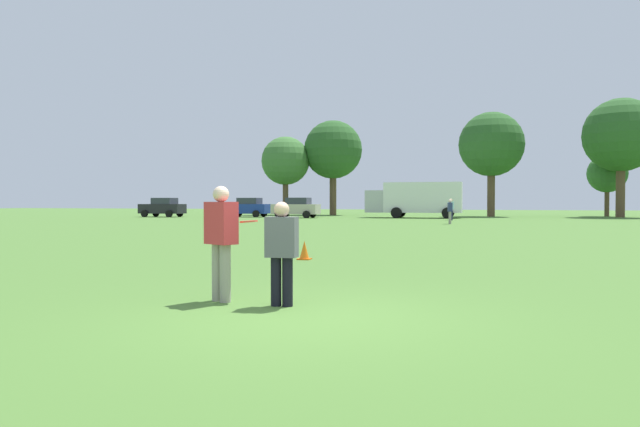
# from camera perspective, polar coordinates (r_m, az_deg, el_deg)

# --- Properties ---
(ground_plane) EXTENTS (195.43, 195.43, 0.00)m
(ground_plane) POSITION_cam_1_polar(r_m,az_deg,el_deg) (7.49, -1.71, -10.22)
(ground_plane) COLOR #47702D
(player_thrower) EXTENTS (0.55, 0.46, 1.71)m
(player_thrower) POSITION_cam_1_polar(r_m,az_deg,el_deg) (8.65, -9.75, -2.26)
(player_thrower) COLOR gray
(player_thrower) RESTS_ON ground
(player_defender) EXTENTS (0.45, 0.28, 1.48)m
(player_defender) POSITION_cam_1_polar(r_m,az_deg,el_deg) (8.18, -3.81, -3.40)
(player_defender) COLOR black
(player_defender) RESTS_ON ground
(frisbee) EXTENTS (0.27, 0.27, 0.05)m
(frisbee) POSITION_cam_1_polar(r_m,az_deg,el_deg) (8.71, -7.07, -0.78)
(frisbee) COLOR #E54C33
(traffic_cone) EXTENTS (0.32, 0.32, 0.48)m
(traffic_cone) POSITION_cam_1_polar(r_m,az_deg,el_deg) (14.72, -1.55, -3.68)
(traffic_cone) COLOR #D8590C
(traffic_cone) RESTS_ON ground
(parked_car_near_left) EXTENTS (4.22, 2.25, 1.82)m
(parked_car_near_left) POSITION_cam_1_polar(r_m,az_deg,el_deg) (57.04, -15.27, 0.60)
(parked_car_near_left) COLOR black
(parked_car_near_left) RESTS_ON ground
(parked_car_mid_left) EXTENTS (4.22, 2.25, 1.82)m
(parked_car_mid_left) POSITION_cam_1_polar(r_m,az_deg,el_deg) (55.23, -7.16, 0.62)
(parked_car_mid_left) COLOR navy
(parked_car_mid_left) RESTS_ON ground
(parked_car_center) EXTENTS (4.22, 2.25, 1.82)m
(parked_car_center) POSITION_cam_1_polar(r_m,az_deg,el_deg) (52.10, -2.35, 0.59)
(parked_car_center) COLOR #B7AD99
(parked_car_center) RESTS_ON ground
(box_truck) EXTENTS (8.52, 3.07, 3.18)m
(box_truck) POSITION_cam_1_polar(r_m,az_deg,el_deg) (52.55, 9.47, 1.48)
(box_truck) COLOR white
(box_truck) RESTS_ON ground
(bystander_far_jogger) EXTENTS (0.35, 0.49, 1.61)m
(bystander_far_jogger) POSITION_cam_1_polar(r_m,az_deg,el_deg) (38.73, 12.73, 0.33)
(bystander_far_jogger) COLOR gray
(bystander_far_jogger) RESTS_ON ground
(bystander_field_marshal) EXTENTS (0.46, 0.54, 1.70)m
(bystander_field_marshal) POSITION_cam_1_polar(r_m,az_deg,el_deg) (46.06, 12.82, 0.52)
(bystander_field_marshal) COLOR #1E234C
(bystander_field_marshal) RESTS_ON ground
(tree_west_oak) EXTENTS (5.23, 5.23, 8.49)m
(tree_west_oak) POSITION_cam_1_polar(r_m,az_deg,el_deg) (62.68, -3.43, 5.19)
(tree_west_oak) COLOR brown
(tree_west_oak) RESTS_ON ground
(tree_west_maple) EXTENTS (6.31, 6.31, 10.26)m
(tree_west_maple) POSITION_cam_1_polar(r_m,az_deg,el_deg) (62.90, 1.30, 6.29)
(tree_west_maple) COLOR brown
(tree_west_maple) RESTS_ON ground
(tree_center_elm) EXTENTS (6.29, 6.29, 10.23)m
(tree_center_elm) POSITION_cam_1_polar(r_m,az_deg,el_deg) (59.17, 16.58, 6.54)
(tree_center_elm) COLOR brown
(tree_center_elm) RESTS_ON ground
(tree_east_birch) EXTENTS (3.77, 3.77, 6.13)m
(tree_east_birch) POSITION_cam_1_polar(r_m,az_deg,el_deg) (63.42, 26.52, 3.55)
(tree_east_birch) COLOR brown
(tree_east_birch) RESTS_ON ground
(tree_east_oak) EXTENTS (6.79, 6.79, 11.03)m
(tree_east_oak) POSITION_cam_1_polar(r_m,az_deg,el_deg) (60.56, 27.61, 6.86)
(tree_east_oak) COLOR brown
(tree_east_oak) RESTS_ON ground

